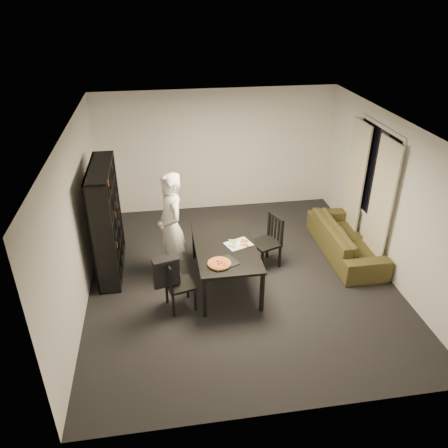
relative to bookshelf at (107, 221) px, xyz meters
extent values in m
cube|color=black|center=(2.16, -0.60, -0.95)|extent=(5.00, 5.50, 0.01)
cube|color=white|center=(2.16, -0.60, 1.65)|extent=(5.00, 5.50, 0.01)
cube|color=white|center=(2.16, 2.15, 0.35)|extent=(5.00, 0.01, 2.60)
cube|color=white|center=(2.16, -3.35, 0.35)|extent=(5.00, 0.01, 2.60)
cube|color=white|center=(-0.34, -0.60, 0.35)|extent=(0.01, 5.50, 2.60)
cube|color=white|center=(4.66, -0.60, 0.35)|extent=(0.01, 5.50, 2.60)
cube|color=black|center=(4.64, 0.00, 0.55)|extent=(0.02, 1.40, 1.60)
cube|color=white|center=(4.64, 0.00, 0.55)|extent=(0.03, 1.52, 1.72)
cube|color=beige|center=(4.56, -0.52, 0.20)|extent=(0.03, 0.70, 2.25)
cube|color=beige|center=(4.56, 0.52, 0.20)|extent=(0.03, 0.70, 2.25)
cube|color=black|center=(0.00, 0.00, 0.00)|extent=(0.35, 1.50, 1.90)
cube|color=black|center=(1.88, -0.70, -0.25)|extent=(0.96, 1.73, 0.04)
cube|color=black|center=(1.45, -1.52, -0.61)|extent=(0.06, 0.06, 0.68)
cube|color=black|center=(2.32, -1.52, -0.61)|extent=(0.06, 0.06, 0.68)
cube|color=black|center=(1.45, 0.12, -0.61)|extent=(0.06, 0.06, 0.68)
cube|color=black|center=(2.32, 0.12, -0.61)|extent=(0.06, 0.06, 0.68)
cube|color=black|center=(1.11, -1.23, -0.54)|extent=(0.49, 0.49, 0.04)
cube|color=black|center=(0.94, -1.28, -0.31)|extent=(0.14, 0.40, 0.43)
cube|color=black|center=(0.94, -1.28, -0.11)|extent=(0.12, 0.38, 0.05)
cube|color=black|center=(1.32, -1.36, -0.75)|extent=(0.04, 0.04, 0.39)
cube|color=black|center=(1.24, -1.02, -0.75)|extent=(0.04, 0.04, 0.39)
cube|color=black|center=(0.99, -1.44, -0.75)|extent=(0.04, 0.04, 0.39)
cube|color=black|center=(0.90, -1.11, -0.75)|extent=(0.04, 0.04, 0.39)
cube|color=black|center=(2.66, -0.31, -0.51)|extent=(0.56, 0.56, 0.04)
cube|color=black|center=(2.84, -0.24, -0.25)|extent=(0.20, 0.42, 0.47)
cube|color=black|center=(2.84, -0.24, -0.04)|extent=(0.18, 0.40, 0.05)
cube|color=black|center=(2.41, -0.21, -0.74)|extent=(0.04, 0.04, 0.42)
cube|color=black|center=(2.55, -0.55, -0.74)|extent=(0.04, 0.04, 0.42)
cube|color=black|center=(2.76, -0.07, -0.74)|extent=(0.04, 0.04, 0.42)
cube|color=black|center=(2.90, -0.42, -0.74)|extent=(0.04, 0.04, 0.42)
cube|color=black|center=(0.92, -1.28, -0.28)|extent=(0.41, 0.18, 0.43)
cube|color=black|center=(0.92, -1.28, -0.04)|extent=(0.41, 0.26, 0.05)
imported|color=white|center=(1.05, -0.34, -0.03)|extent=(0.61, 0.77, 1.85)
cube|color=black|center=(1.78, -1.22, -0.22)|extent=(0.49, 0.45, 0.01)
cylinder|color=#AD7232|center=(1.71, -1.25, -0.20)|extent=(0.35, 0.35, 0.02)
cylinder|color=orange|center=(1.71, -1.25, -0.19)|extent=(0.31, 0.31, 0.01)
cube|color=white|center=(2.10, -0.72, -0.22)|extent=(0.48, 0.42, 0.01)
imported|color=#3E3B18|center=(4.21, -0.16, -0.65)|extent=(0.80, 2.05, 0.60)
camera|label=1|loc=(0.95, -6.60, 3.43)|focal=35.00mm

